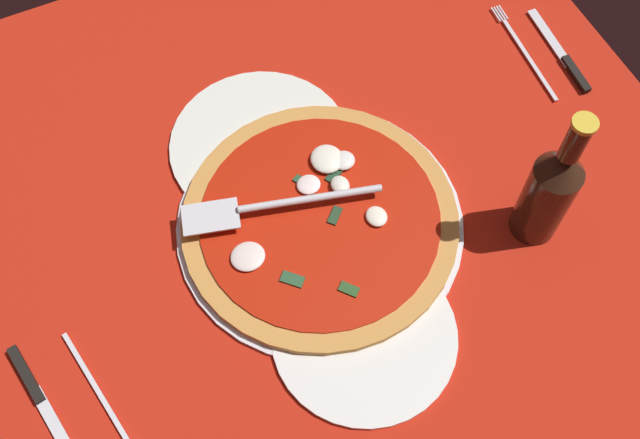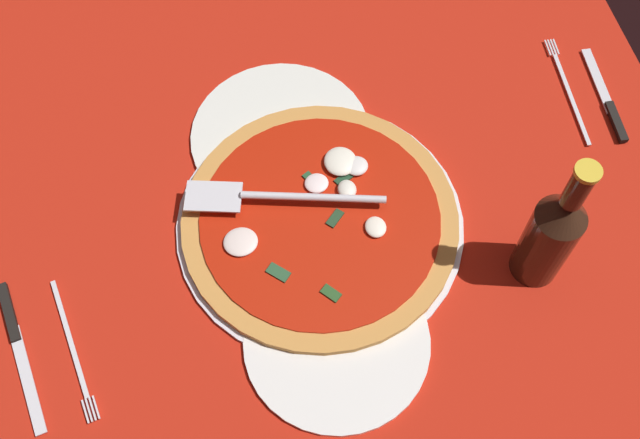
# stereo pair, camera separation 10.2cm
# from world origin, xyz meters

# --- Properties ---
(ground_plane) EXTENTS (1.04, 1.04, 0.01)m
(ground_plane) POSITION_xyz_m (0.00, 0.00, -0.00)
(ground_plane) COLOR #B62010
(checker_pattern) EXTENTS (1.04, 1.04, 0.00)m
(checker_pattern) POSITION_xyz_m (0.00, 0.00, 0.00)
(checker_pattern) COLOR silver
(checker_pattern) RESTS_ON ground_plane
(pizza_pan) EXTENTS (0.39, 0.39, 0.01)m
(pizza_pan) POSITION_xyz_m (-0.02, 0.01, 0.01)
(pizza_pan) COLOR silver
(pizza_pan) RESTS_ON ground_plane
(dinner_plate_left) EXTENTS (0.23, 0.23, 0.01)m
(dinner_plate_left) POSITION_xyz_m (-0.19, 0.03, 0.01)
(dinner_plate_left) COLOR white
(dinner_plate_left) RESTS_ON ground_plane
(dinner_plate_right) EXTENTS (0.26, 0.26, 0.01)m
(dinner_plate_right) POSITION_xyz_m (0.13, 0.04, 0.01)
(dinner_plate_right) COLOR white
(dinner_plate_right) RESTS_ON ground_plane
(pizza) EXTENTS (0.37, 0.37, 0.03)m
(pizza) POSITION_xyz_m (-0.02, 0.01, 0.02)
(pizza) COLOR #CB8A40
(pizza) RESTS_ON pizza_pan
(pizza_server) EXTENTS (0.10, 0.26, 0.01)m
(pizza_server) POSITION_xyz_m (0.01, 0.06, 0.04)
(pizza_server) COLOR silver
(pizza_server) RESTS_ON pizza
(place_setting_near) EXTENTS (0.22, 0.12, 0.01)m
(place_setting_near) POSITION_xyz_m (0.09, -0.42, 0.00)
(place_setting_near) COLOR silver
(place_setting_near) RESTS_ON ground_plane
(place_setting_far) EXTENTS (0.21, 0.17, 0.01)m
(place_setting_far) POSITION_xyz_m (-0.11, 0.39, 0.00)
(place_setting_far) COLOR white
(place_setting_far) RESTS_ON ground_plane
(beer_bottle) EXTENTS (0.06, 0.06, 0.24)m
(beer_bottle) POSITION_xyz_m (-0.14, -0.25, 0.10)
(beer_bottle) COLOR #331E12
(beer_bottle) RESTS_ON ground_plane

